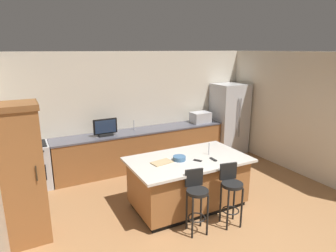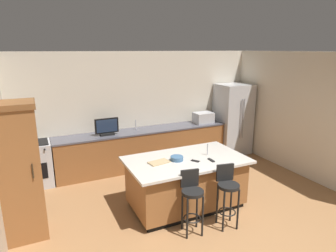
{
  "view_description": "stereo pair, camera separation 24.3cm",
  "coord_description": "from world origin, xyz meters",
  "px_view_note": "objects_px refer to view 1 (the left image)",
  "views": [
    {
      "loc": [
        -2.6,
        -2.32,
        2.79
      ],
      "look_at": [
        0.04,
        2.74,
        1.27
      ],
      "focal_mm": 31.07,
      "sensor_mm": 36.0,
      "label": 1
    },
    {
      "loc": [
        -2.38,
        -2.43,
        2.79
      ],
      "look_at": [
        0.04,
        2.74,
        1.27
      ],
      "focal_mm": 31.07,
      "sensor_mm": 36.0,
      "label": 2
    }
  ],
  "objects_px": {
    "tv_remote": "(213,159)",
    "bar_stool_right": "(231,189)",
    "cabinet_tower": "(22,172)",
    "cutting_board": "(162,162)",
    "tv_monitor": "(105,128)",
    "refrigerator": "(229,118)",
    "kitchen_island": "(188,182)",
    "cell_phone": "(198,160)",
    "fruit_bowl": "(179,158)",
    "range_oven": "(31,167)",
    "bar_stool_left": "(196,196)",
    "microwave": "(200,117)"
  },
  "relations": [
    {
      "from": "tv_remote",
      "to": "bar_stool_right",
      "type": "bearing_deg",
      "value": -95.06
    },
    {
      "from": "bar_stool_right",
      "to": "tv_remote",
      "type": "relative_size",
      "value": 5.99
    },
    {
      "from": "cabinet_tower",
      "to": "bar_stool_right",
      "type": "relative_size",
      "value": 2.05
    },
    {
      "from": "cutting_board",
      "to": "tv_monitor",
      "type": "bearing_deg",
      "value": 101.82
    },
    {
      "from": "refrigerator",
      "to": "kitchen_island",
      "type": "bearing_deg",
      "value": -141.69
    },
    {
      "from": "cabinet_tower",
      "to": "cell_phone",
      "type": "xyz_separation_m",
      "value": [
        2.7,
        -0.43,
        -0.17
      ]
    },
    {
      "from": "refrigerator",
      "to": "tv_monitor",
      "type": "relative_size",
      "value": 3.6
    },
    {
      "from": "fruit_bowl",
      "to": "cutting_board",
      "type": "relative_size",
      "value": 0.63
    },
    {
      "from": "range_oven",
      "to": "cell_phone",
      "type": "xyz_separation_m",
      "value": [
        2.57,
        -2.22,
        0.45
      ]
    },
    {
      "from": "fruit_bowl",
      "to": "kitchen_island",
      "type": "bearing_deg",
      "value": -1.15
    },
    {
      "from": "cutting_board",
      "to": "bar_stool_left",
      "type": "bearing_deg",
      "value": -74.65
    },
    {
      "from": "kitchen_island",
      "to": "cabinet_tower",
      "type": "distance_m",
      "value": 2.7
    },
    {
      "from": "tv_remote",
      "to": "cabinet_tower",
      "type": "bearing_deg",
      "value": 169.95
    },
    {
      "from": "microwave",
      "to": "cell_phone",
      "type": "relative_size",
      "value": 3.2
    },
    {
      "from": "fruit_bowl",
      "to": "cutting_board",
      "type": "bearing_deg",
      "value": 174.33
    },
    {
      "from": "kitchen_island",
      "to": "cutting_board",
      "type": "xyz_separation_m",
      "value": [
        -0.51,
        0.04,
        0.46
      ]
    },
    {
      "from": "cell_phone",
      "to": "tv_remote",
      "type": "bearing_deg",
      "value": -54.05
    },
    {
      "from": "kitchen_island",
      "to": "cutting_board",
      "type": "distance_m",
      "value": 0.68
    },
    {
      "from": "bar_stool_right",
      "to": "bar_stool_left",
      "type": "bearing_deg",
      "value": -177.6
    },
    {
      "from": "bar_stool_left",
      "to": "tv_remote",
      "type": "height_order",
      "value": "bar_stool_left"
    },
    {
      "from": "cabinet_tower",
      "to": "cell_phone",
      "type": "height_order",
      "value": "cabinet_tower"
    },
    {
      "from": "range_oven",
      "to": "bar_stool_left",
      "type": "relative_size",
      "value": 0.94
    },
    {
      "from": "range_oven",
      "to": "microwave",
      "type": "xyz_separation_m",
      "value": [
        4.1,
        0.0,
        0.59
      ]
    },
    {
      "from": "range_oven",
      "to": "cutting_board",
      "type": "height_order",
      "value": "range_oven"
    },
    {
      "from": "range_oven",
      "to": "tv_remote",
      "type": "relative_size",
      "value": 5.55
    },
    {
      "from": "microwave",
      "to": "tv_remote",
      "type": "distance_m",
      "value": 2.64
    },
    {
      "from": "cabinet_tower",
      "to": "microwave",
      "type": "xyz_separation_m",
      "value": [
        4.24,
        1.79,
        -0.03
      ]
    },
    {
      "from": "refrigerator",
      "to": "tv_remote",
      "type": "xyz_separation_m",
      "value": [
        -2.17,
        -2.25,
        -0.02
      ]
    },
    {
      "from": "microwave",
      "to": "cell_phone",
      "type": "bearing_deg",
      "value": -124.66
    },
    {
      "from": "tv_remote",
      "to": "cutting_board",
      "type": "relative_size",
      "value": 0.48
    },
    {
      "from": "kitchen_island",
      "to": "bar_stool_left",
      "type": "height_order",
      "value": "bar_stool_left"
    },
    {
      "from": "cabinet_tower",
      "to": "fruit_bowl",
      "type": "distance_m",
      "value": 2.45
    },
    {
      "from": "bar_stool_right",
      "to": "cell_phone",
      "type": "distance_m",
      "value": 0.75
    },
    {
      "from": "microwave",
      "to": "tv_remote",
      "type": "relative_size",
      "value": 2.82
    },
    {
      "from": "cutting_board",
      "to": "cabinet_tower",
      "type": "bearing_deg",
      "value": 173.82
    },
    {
      "from": "microwave",
      "to": "cell_phone",
      "type": "distance_m",
      "value": 2.7
    },
    {
      "from": "kitchen_island",
      "to": "range_oven",
      "type": "distance_m",
      "value": 3.22
    },
    {
      "from": "range_oven",
      "to": "bar_stool_left",
      "type": "xyz_separation_m",
      "value": [
        2.18,
        -2.79,
        0.13
      ]
    },
    {
      "from": "kitchen_island",
      "to": "refrigerator",
      "type": "relative_size",
      "value": 1.12
    },
    {
      "from": "bar_stool_left",
      "to": "bar_stool_right",
      "type": "distance_m",
      "value": 0.6
    },
    {
      "from": "range_oven",
      "to": "cell_phone",
      "type": "relative_size",
      "value": 6.29
    },
    {
      "from": "bar_stool_right",
      "to": "cabinet_tower",
      "type": "bearing_deg",
      "value": 170.24
    },
    {
      "from": "bar_stool_left",
      "to": "fruit_bowl",
      "type": "bearing_deg",
      "value": 91.38
    },
    {
      "from": "microwave",
      "to": "cutting_board",
      "type": "distance_m",
      "value": 2.94
    },
    {
      "from": "bar_stool_right",
      "to": "refrigerator",
      "type": "bearing_deg",
      "value": 62.31
    },
    {
      "from": "refrigerator",
      "to": "cutting_board",
      "type": "relative_size",
      "value": 5.35
    },
    {
      "from": "kitchen_island",
      "to": "cabinet_tower",
      "type": "xyz_separation_m",
      "value": [
        -2.62,
        0.26,
        0.62
      ]
    },
    {
      "from": "cell_phone",
      "to": "cutting_board",
      "type": "distance_m",
      "value": 0.63
    },
    {
      "from": "microwave",
      "to": "tv_monitor",
      "type": "xyz_separation_m",
      "value": [
        -2.54,
        -0.05,
        0.04
      ]
    },
    {
      "from": "range_oven",
      "to": "tv_monitor",
      "type": "bearing_deg",
      "value": -1.86
    }
  ]
}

